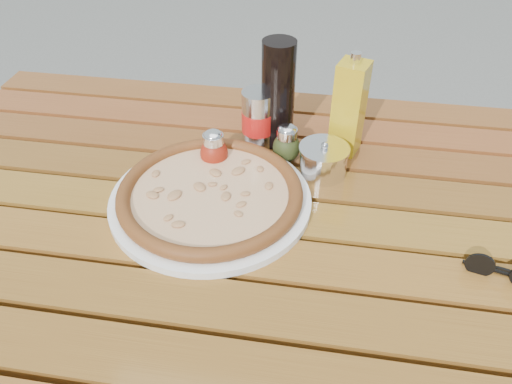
# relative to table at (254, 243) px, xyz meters

# --- Properties ---
(table) EXTENTS (1.40, 0.90, 0.75)m
(table) POSITION_rel_table_xyz_m (0.00, 0.00, 0.00)
(table) COLOR #3B1D0D
(table) RESTS_ON ground
(plate) EXTENTS (0.39, 0.39, 0.01)m
(plate) POSITION_rel_table_xyz_m (-0.08, 0.01, 0.08)
(plate) COLOR white
(plate) RESTS_ON table
(pizza) EXTENTS (0.34, 0.34, 0.03)m
(pizza) POSITION_rel_table_xyz_m (-0.08, 0.01, 0.10)
(pizza) COLOR #FEE3B6
(pizza) RESTS_ON plate
(pepper_shaker) EXTENTS (0.07, 0.07, 0.08)m
(pepper_shaker) POSITION_rel_table_xyz_m (-0.10, 0.12, 0.11)
(pepper_shaker) COLOR #A92713
(pepper_shaker) RESTS_ON table
(oregano_shaker) EXTENTS (0.06, 0.06, 0.08)m
(oregano_shaker) POSITION_rel_table_xyz_m (0.04, 0.17, 0.11)
(oregano_shaker) COLOR #353F19
(oregano_shaker) RESTS_ON table
(dark_bottle) EXTENTS (0.07, 0.07, 0.22)m
(dark_bottle) POSITION_rel_table_xyz_m (0.01, 0.23, 0.19)
(dark_bottle) COLOR black
(dark_bottle) RESTS_ON table
(soda_can) EXTENTS (0.07, 0.07, 0.12)m
(soda_can) POSITION_rel_table_xyz_m (-0.03, 0.22, 0.13)
(soda_can) COLOR silver
(soda_can) RESTS_ON table
(olive_oil_cruet) EXTENTS (0.07, 0.07, 0.21)m
(olive_oil_cruet) POSITION_rel_table_xyz_m (0.15, 0.22, 0.17)
(olive_oil_cruet) COLOR #BE9B14
(olive_oil_cruet) RESTS_ON table
(parmesan_tin) EXTENTS (0.12, 0.12, 0.07)m
(parmesan_tin) POSITION_rel_table_xyz_m (0.11, 0.13, 0.11)
(parmesan_tin) COLOR white
(parmesan_tin) RESTS_ON table
(sunglasses) EXTENTS (0.11, 0.04, 0.04)m
(sunglasses) POSITION_rel_table_xyz_m (0.39, -0.09, 0.09)
(sunglasses) COLOR black
(sunglasses) RESTS_ON table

